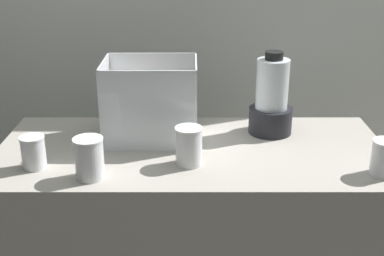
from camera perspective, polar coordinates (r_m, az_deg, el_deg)
name	(u,v)px	position (r m, az deg, el deg)	size (l,w,h in m)	color
counter	(192,254)	(2.05, 0.00, -13.88)	(1.40, 0.64, 0.90)	#9E998E
back_wall_unit	(193,11)	(2.47, 0.15, 12.90)	(2.60, 0.24, 2.50)	silver
carrot_display_bin	(153,114)	(1.90, -4.42, 1.57)	(0.34, 0.26, 0.29)	white
blender_pitcher	(271,101)	(1.95, 8.86, 2.96)	(0.17, 0.17, 0.32)	black
juice_cup_carrot_far_left	(34,153)	(1.75, -17.27, -2.70)	(0.08, 0.08, 0.11)	white
juice_cup_beet_left	(89,161)	(1.63, -11.38, -3.61)	(0.10, 0.10, 0.13)	white
juice_cup_beet_middle	(189,148)	(1.69, -0.36, -2.24)	(0.09, 0.09, 0.13)	white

